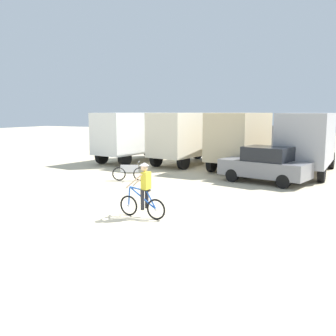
# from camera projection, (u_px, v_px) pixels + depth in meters

# --- Properties ---
(ground_plane) EXTENTS (120.00, 120.00, 0.00)m
(ground_plane) POSITION_uv_depth(u_px,v_px,m) (102.00, 217.00, 12.52)
(ground_plane) COLOR beige
(box_truck_white_box) EXTENTS (3.37, 7.03, 3.35)m
(box_truck_white_box) POSITION_uv_depth(u_px,v_px,m) (136.00, 134.00, 26.23)
(box_truck_white_box) COLOR white
(box_truck_white_box) RESTS_ON ground
(box_truck_cream_rv) EXTENTS (3.38, 7.03, 3.35)m
(box_truck_cream_rv) POSITION_uv_depth(u_px,v_px,m) (189.00, 136.00, 24.89)
(box_truck_cream_rv) COLOR beige
(box_truck_cream_rv) RESTS_ON ground
(box_truck_tan_camper) EXTENTS (2.83, 6.90, 3.35)m
(box_truck_tan_camper) POSITION_uv_depth(u_px,v_px,m) (243.00, 138.00, 22.99)
(box_truck_tan_camper) COLOR #CCB78E
(box_truck_tan_camper) RESTS_ON ground
(box_truck_grey_hauler) EXTENTS (2.57, 6.82, 3.35)m
(box_truck_grey_hauler) POSITION_uv_depth(u_px,v_px,m) (308.00, 140.00, 20.83)
(box_truck_grey_hauler) COLOR #9E9EA3
(box_truck_grey_hauler) RESTS_ON ground
(sedan_parked) EXTENTS (4.48, 2.64, 1.76)m
(sedan_parked) POSITION_uv_depth(u_px,v_px,m) (265.00, 165.00, 18.35)
(sedan_parked) COLOR slate
(sedan_parked) RESTS_ON ground
(cyclist_orange_shirt) EXTENTS (1.73, 0.52, 1.82)m
(cyclist_orange_shirt) POSITION_uv_depth(u_px,v_px,m) (143.00, 192.00, 12.25)
(cyclist_orange_shirt) COLOR black
(cyclist_orange_shirt) RESTS_ON ground
(bicycle_spare) EXTENTS (1.60, 0.82, 0.97)m
(bicycle_spare) POSITION_uv_depth(u_px,v_px,m) (130.00, 173.00, 18.99)
(bicycle_spare) COLOR black
(bicycle_spare) RESTS_ON ground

